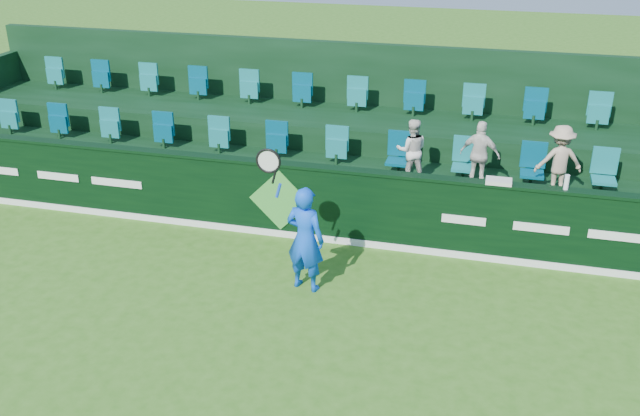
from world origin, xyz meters
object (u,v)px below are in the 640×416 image
(spectator_middle, at_px, (480,155))
(spectator_right, at_px, (559,160))
(spectator_left, at_px, (412,150))
(towel, at_px, (499,181))
(drinks_bottle, at_px, (567,182))
(tennis_player, at_px, (305,238))

(spectator_middle, bearing_deg, spectator_right, -167.04)
(spectator_left, height_order, towel, spectator_left)
(spectator_left, distance_m, drinks_bottle, 2.77)
(spectator_right, xyz_separation_m, drinks_bottle, (0.05, -1.12, 0.06))
(spectator_middle, height_order, drinks_bottle, spectator_middle)
(spectator_middle, bearing_deg, drinks_bottle, 153.39)
(tennis_player, xyz_separation_m, spectator_left, (1.18, 2.77, 0.52))
(spectator_right, bearing_deg, towel, 35.75)
(spectator_left, bearing_deg, towel, 131.61)
(tennis_player, relative_size, spectator_middle, 1.93)
(tennis_player, relative_size, spectator_left, 2.02)
(spectator_right, distance_m, towel, 1.47)
(spectator_middle, height_order, towel, spectator_middle)
(tennis_player, relative_size, towel, 5.68)
(spectator_left, height_order, spectator_middle, spectator_middle)
(spectator_middle, distance_m, drinks_bottle, 1.76)
(tennis_player, xyz_separation_m, towel, (2.70, 1.65, 0.53))
(tennis_player, bearing_deg, spectator_right, 37.12)
(spectator_middle, height_order, spectator_right, spectator_right)
(spectator_right, relative_size, towel, 3.04)
(drinks_bottle, bearing_deg, spectator_middle, 140.43)
(tennis_player, xyz_separation_m, drinks_bottle, (3.71, 1.65, 0.62))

